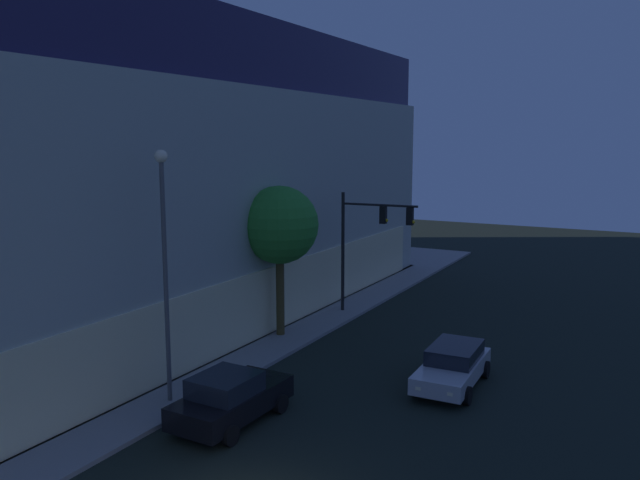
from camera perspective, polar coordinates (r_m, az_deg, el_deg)
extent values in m
cube|color=#4C4C51|center=(41.29, -21.95, -4.59)|extent=(37.28, 30.52, 0.15)
cube|color=#F8EBB2|center=(31.13, -4.30, -5.10)|extent=(33.19, 0.60, 3.13)
cube|color=#ABB1A4|center=(40.41, -22.43, 3.44)|extent=(36.88, 30.12, 11.45)
cube|color=#261F44|center=(40.47, -23.05, 13.81)|extent=(36.14, 29.51, 3.19)
cylinder|color=black|center=(34.19, 2.04, -1.06)|extent=(0.18, 0.18, 6.36)
cylinder|color=black|center=(33.12, 5.31, 3.11)|extent=(0.39, 4.06, 0.12)
cube|color=black|center=(33.11, 5.63, 2.23)|extent=(0.34, 0.34, 0.90)
sphere|color=yellow|center=(33.08, 5.92, 1.74)|extent=(0.18, 0.18, 0.18)
cube|color=black|center=(32.68, 7.99, 2.10)|extent=(0.34, 0.34, 0.90)
sphere|color=yellow|center=(32.66, 8.28, 1.60)|extent=(0.18, 0.18, 0.18)
cylinder|color=#575757|center=(22.63, -13.53, -3.80)|extent=(0.16, 0.16, 8.38)
sphere|color=#F9EFC6|center=(22.11, -13.94, 7.24)|extent=(0.44, 0.44, 0.44)
cylinder|color=#493D1E|center=(30.18, -3.55, -4.92)|extent=(0.39, 0.39, 3.76)
sphere|color=#2D852C|center=(29.56, -3.61, 1.36)|extent=(3.61, 3.61, 3.61)
cube|color=black|center=(21.96, -7.81, -14.00)|extent=(4.51, 2.10, 0.75)
cube|color=black|center=(21.46, -8.41, -12.59)|extent=(2.08, 1.84, 0.63)
cube|color=#F9F4CC|center=(23.91, -5.70, -12.02)|extent=(0.13, 0.20, 0.12)
cube|color=#F9F4CC|center=(23.28, -3.26, -12.58)|extent=(0.13, 0.20, 0.12)
cylinder|color=black|center=(23.67, -7.65, -13.24)|extent=(0.66, 0.26, 0.65)
cylinder|color=black|center=(22.60, -3.52, -14.28)|extent=(0.66, 0.26, 0.65)
cylinder|color=black|center=(21.73, -12.26, -15.45)|extent=(0.66, 0.26, 0.65)
cylinder|color=black|center=(20.56, -7.96, -16.80)|extent=(0.66, 0.26, 0.65)
cube|color=#B7BABF|center=(25.16, 11.64, -11.23)|extent=(4.76, 2.03, 0.61)
cube|color=black|center=(25.29, 11.90, -9.71)|extent=(2.59, 1.77, 0.57)
cube|color=#F9F4CC|center=(22.95, 11.49, -13.24)|extent=(0.13, 0.20, 0.12)
cube|color=#F9F4CC|center=(23.24, 8.74, -12.87)|extent=(0.13, 0.20, 0.12)
cylinder|color=black|center=(23.74, 12.92, -13.31)|extent=(0.68, 0.26, 0.67)
cylinder|color=black|center=(24.20, 8.49, -12.74)|extent=(0.68, 0.26, 0.67)
cylinder|color=black|center=(26.41, 14.47, -11.06)|extent=(0.68, 0.26, 0.67)
cylinder|color=black|center=(26.83, 10.48, -10.60)|extent=(0.68, 0.26, 0.67)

